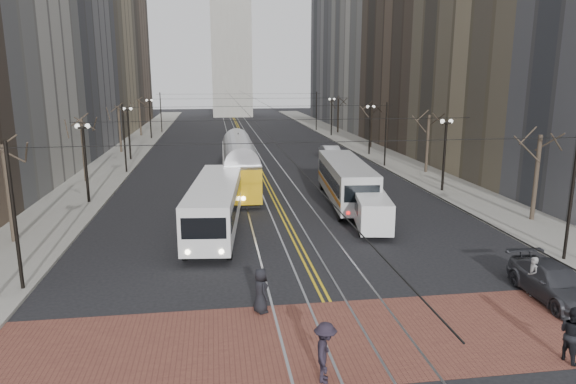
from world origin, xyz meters
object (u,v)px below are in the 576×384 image
object	(u,v)px
rear_bus	(346,183)
sedan_silver	(331,153)
pedestrian_a	(261,290)
sedan_parked	(554,283)
pedestrian_c	(572,334)
transit_bus	(216,207)
pedestrian_d	(325,352)
sedan_grey	(337,166)
pedestrian_b	(532,276)
cargo_van	(372,214)
streetcar	(239,169)

from	to	relation	value
rear_bus	sedan_silver	size ratio (longest dim) A/B	2.40
sedan_silver	pedestrian_a	size ratio (longest dim) A/B	2.72
sedan_parked	pedestrian_c	distance (m)	5.18
sedan_silver	pedestrian_c	distance (m)	41.21
sedan_silver	sedan_parked	distance (m)	36.70
transit_bus	pedestrian_d	bearing A→B (deg)	-73.20
rear_bus	pedestrian_d	bearing A→B (deg)	-101.12
transit_bus	sedan_silver	xyz separation A→B (m)	(12.79, 25.00, -0.71)
sedan_grey	pedestrian_a	bearing A→B (deg)	-112.82
rear_bus	pedestrian_b	bearing A→B (deg)	-72.54
rear_bus	pedestrian_c	distance (m)	22.10
pedestrian_a	sedan_silver	bearing A→B (deg)	-35.32
pedestrian_b	pedestrian_c	world-z (taller)	pedestrian_c
cargo_van	sedan_parked	distance (m)	11.50
sedan_parked	cargo_van	bearing A→B (deg)	115.65
pedestrian_a	pedestrian_d	world-z (taller)	pedestrian_d
transit_bus	cargo_van	world-z (taller)	transit_bus
cargo_van	pedestrian_d	bearing A→B (deg)	-102.71
streetcar	sedan_grey	bearing A→B (deg)	31.02
pedestrian_c	pedestrian_d	xyz separation A→B (m)	(-8.25, 0.00, 0.02)
sedan_parked	pedestrian_c	xyz separation A→B (m)	(-2.55, -4.50, 0.23)
streetcar	pedestrian_d	bearing A→B (deg)	-86.74
transit_bus	sedan_parked	world-z (taller)	transit_bus
pedestrian_b	pedestrian_c	bearing A→B (deg)	-14.03
pedestrian_a	pedestrian_c	world-z (taller)	pedestrian_c
transit_bus	pedestrian_d	distance (m)	16.50
pedestrian_d	pedestrian_a	bearing A→B (deg)	31.78
pedestrian_c	pedestrian_a	bearing A→B (deg)	52.69
sedan_parked	pedestrian_a	bearing A→B (deg)	179.46
pedestrian_d	streetcar	bearing A→B (deg)	17.31
transit_bus	pedestrian_c	distance (m)	19.82
transit_bus	pedestrian_d	xyz separation A→B (m)	(3.17, -16.18, -0.55)
rear_bus	pedestrian_a	xyz separation A→B (m)	(-7.81, -17.00, -0.63)
sedan_grey	pedestrian_c	size ratio (longest dim) A/B	2.22
sedan_parked	transit_bus	bearing A→B (deg)	141.87
pedestrian_b	pedestrian_d	bearing A→B (deg)	-57.38
transit_bus	cargo_van	distance (m)	9.40
pedestrian_b	sedan_silver	bearing A→B (deg)	-172.92
pedestrian_c	rear_bus	bearing A→B (deg)	-5.13
rear_bus	pedestrian_a	size ratio (longest dim) A/B	6.53
sedan_grey	sedan_silver	distance (m)	7.77
sedan_grey	pedestrian_a	distance (m)	30.20
transit_bus	streetcar	distance (m)	11.92
transit_bus	cargo_van	bearing A→B (deg)	-1.45
pedestrian_c	pedestrian_d	bearing A→B (deg)	79.80
sedan_parked	pedestrian_c	size ratio (longest dim) A/B	2.66
transit_bus	pedestrian_a	bearing A→B (deg)	-75.86
pedestrian_a	pedestrian_d	distance (m)	5.22
pedestrian_b	pedestrian_c	xyz separation A→B (m)	(-1.85, -4.99, 0.10)
transit_bus	sedan_grey	xyz separation A→B (m)	(11.62, 17.32, -0.81)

